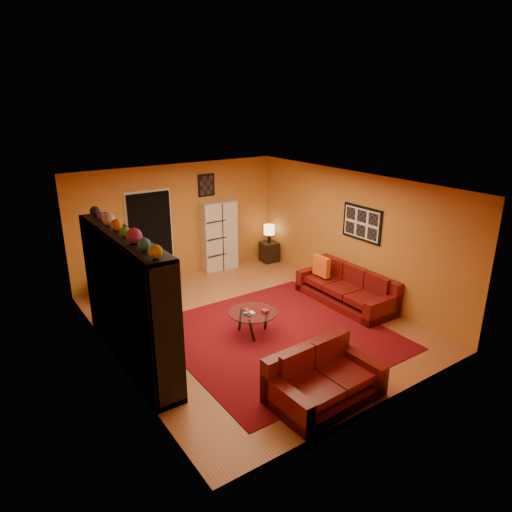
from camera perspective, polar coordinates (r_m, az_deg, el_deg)
floor at (r=8.64m, az=-0.63°, el=-8.23°), size 6.00×6.00×0.00m
ceiling at (r=7.79m, az=-0.70°, el=8.99°), size 6.00×6.00×0.00m
wall_back at (r=10.64m, az=-9.70°, el=4.35°), size 6.00×0.00×6.00m
wall_front at (r=6.06m, az=15.45°, el=-7.83°), size 6.00×0.00×6.00m
wall_left at (r=7.14m, az=-17.63°, el=-3.81°), size 0.00×6.00×6.00m
wall_right at (r=9.67m, az=11.76°, el=2.70°), size 0.00×6.00×6.00m
rug at (r=8.19m, az=2.72°, el=-9.86°), size 3.60×3.60×0.01m
doorway at (r=10.43m, az=-13.00°, el=2.21°), size 0.95×0.10×2.04m
wall_art_right at (r=9.38m, az=13.11°, el=4.00°), size 0.03×1.00×0.70m
wall_art_back at (r=10.79m, az=-6.23°, el=8.79°), size 0.42×0.03×0.52m
entertainment_unit at (r=7.30m, az=-15.75°, el=-5.25°), size 0.45×3.00×2.10m
tv at (r=7.35m, az=-15.39°, el=-5.52°), size 0.95×0.12×0.55m
sofa at (r=9.51m, az=11.47°, el=-4.06°), size 0.90×2.15×0.85m
loveseat at (r=6.63m, az=8.11°, el=-14.93°), size 1.59×0.99×0.85m
throw_pillow at (r=9.68m, az=8.19°, el=-1.26°), size 0.12×0.42×0.42m
coffee_table at (r=8.05m, az=-0.42°, el=-7.30°), size 0.86×0.86×0.43m
storage_cabinet at (r=11.01m, az=-4.65°, el=2.54°), size 0.86×0.45×1.67m
bowl_chair at (r=9.91m, az=-17.63°, el=-3.38°), size 0.75×0.75×0.61m
side_table at (r=11.65m, az=1.65°, el=0.52°), size 0.44×0.44×0.50m
table_lamp at (r=11.48m, az=1.67°, el=3.23°), size 0.28×0.28×0.46m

